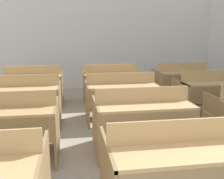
{
  "coord_description": "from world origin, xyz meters",
  "views": [
    {
      "loc": [
        -0.86,
        -0.25,
        1.54
      ],
      "look_at": [
        -0.28,
        3.45,
        0.74
      ],
      "focal_mm": 42.0,
      "sensor_mm": 36.0,
      "label": 1
    }
  ],
  "objects_px": {
    "bench_back_center": "(111,83)",
    "wastepaper_bin": "(207,84)",
    "bench_back_left": "(34,85)",
    "bench_front_center": "(179,167)",
    "bench_third_right": "(211,92)",
    "bench_back_right": "(182,80)",
    "bench_second_left": "(6,125)",
    "bench_second_center": "(142,118)",
    "bench_third_center": "(121,96)",
    "bench_third_left": "(23,99)"
  },
  "relations": [
    {
      "from": "bench_back_left",
      "to": "bench_back_right",
      "type": "height_order",
      "value": "same"
    },
    {
      "from": "bench_back_left",
      "to": "wastepaper_bin",
      "type": "xyz_separation_m",
      "value": [
        4.53,
        0.87,
        -0.29
      ]
    },
    {
      "from": "bench_back_center",
      "to": "bench_third_center",
      "type": "bearing_deg",
      "value": -90.77
    },
    {
      "from": "bench_back_left",
      "to": "bench_front_center",
      "type": "bearing_deg",
      "value": -66.66
    },
    {
      "from": "bench_third_left",
      "to": "bench_back_left",
      "type": "distance_m",
      "value": 1.27
    },
    {
      "from": "bench_front_center",
      "to": "bench_third_left",
      "type": "relative_size",
      "value": 1.0
    },
    {
      "from": "bench_second_left",
      "to": "bench_second_center",
      "type": "height_order",
      "value": "same"
    },
    {
      "from": "bench_second_center",
      "to": "bench_back_center",
      "type": "bearing_deg",
      "value": 90.26
    },
    {
      "from": "bench_second_left",
      "to": "bench_second_center",
      "type": "xyz_separation_m",
      "value": [
        1.69,
        -0.02,
        0.0
      ]
    },
    {
      "from": "bench_back_right",
      "to": "bench_second_left",
      "type": "bearing_deg",
      "value": -142.51
    },
    {
      "from": "bench_third_center",
      "to": "bench_back_right",
      "type": "distance_m",
      "value": 2.17
    },
    {
      "from": "bench_second_left",
      "to": "bench_back_right",
      "type": "height_order",
      "value": "same"
    },
    {
      "from": "bench_third_left",
      "to": "wastepaper_bin",
      "type": "relative_size",
      "value": 3.69
    },
    {
      "from": "bench_back_left",
      "to": "wastepaper_bin",
      "type": "height_order",
      "value": "bench_back_left"
    },
    {
      "from": "bench_back_right",
      "to": "wastepaper_bin",
      "type": "distance_m",
      "value": 1.44
    },
    {
      "from": "bench_front_center",
      "to": "bench_second_left",
      "type": "height_order",
      "value": "same"
    },
    {
      "from": "bench_second_left",
      "to": "bench_third_right",
      "type": "xyz_separation_m",
      "value": [
        3.38,
        1.27,
        0.0
      ]
    },
    {
      "from": "bench_second_center",
      "to": "bench_back_right",
      "type": "height_order",
      "value": "same"
    },
    {
      "from": "bench_third_left",
      "to": "bench_back_center",
      "type": "bearing_deg",
      "value": 36.95
    },
    {
      "from": "bench_second_center",
      "to": "bench_back_left",
      "type": "bearing_deg",
      "value": 123.32
    },
    {
      "from": "bench_front_center",
      "to": "bench_third_right",
      "type": "height_order",
      "value": "same"
    },
    {
      "from": "bench_back_center",
      "to": "wastepaper_bin",
      "type": "distance_m",
      "value": 2.98
    },
    {
      "from": "bench_third_left",
      "to": "bench_back_center",
      "type": "relative_size",
      "value": 1.0
    },
    {
      "from": "bench_third_left",
      "to": "bench_back_right",
      "type": "distance_m",
      "value": 3.64
    },
    {
      "from": "bench_third_left",
      "to": "wastepaper_bin",
      "type": "distance_m",
      "value": 5.02
    },
    {
      "from": "bench_third_right",
      "to": "bench_back_center",
      "type": "bearing_deg",
      "value": 142.93
    },
    {
      "from": "bench_third_center",
      "to": "bench_back_right",
      "type": "bearing_deg",
      "value": 37.31
    },
    {
      "from": "bench_second_left",
      "to": "bench_back_center",
      "type": "xyz_separation_m",
      "value": [
        1.68,
        2.57,
        0.0
      ]
    },
    {
      "from": "bench_back_left",
      "to": "bench_third_left",
      "type": "bearing_deg",
      "value": -90.24
    },
    {
      "from": "bench_third_right",
      "to": "wastepaper_bin",
      "type": "bearing_deg",
      "value": 62.42
    },
    {
      "from": "bench_second_center",
      "to": "bench_back_center",
      "type": "distance_m",
      "value": 2.58
    },
    {
      "from": "bench_back_right",
      "to": "wastepaper_bin",
      "type": "height_order",
      "value": "bench_back_right"
    },
    {
      "from": "bench_third_left",
      "to": "bench_back_right",
      "type": "height_order",
      "value": "same"
    },
    {
      "from": "bench_third_center",
      "to": "bench_back_left",
      "type": "xyz_separation_m",
      "value": [
        -1.67,
        1.28,
        0.0
      ]
    },
    {
      "from": "bench_front_center",
      "to": "wastepaper_bin",
      "type": "bearing_deg",
      "value": 58.89
    },
    {
      "from": "bench_back_center",
      "to": "wastepaper_bin",
      "type": "xyz_separation_m",
      "value": [
        2.84,
        0.87,
        -0.29
      ]
    },
    {
      "from": "bench_front_center",
      "to": "bench_back_left",
      "type": "bearing_deg",
      "value": 113.34
    },
    {
      "from": "bench_second_center",
      "to": "bench_back_right",
      "type": "distance_m",
      "value": 3.12
    },
    {
      "from": "bench_second_center",
      "to": "bench_third_right",
      "type": "distance_m",
      "value": 2.13
    },
    {
      "from": "bench_third_right",
      "to": "bench_second_left",
      "type": "bearing_deg",
      "value": -159.37
    },
    {
      "from": "bench_back_right",
      "to": "wastepaper_bin",
      "type": "xyz_separation_m",
      "value": [
        1.13,
        0.84,
        -0.29
      ]
    },
    {
      "from": "bench_front_center",
      "to": "bench_second_center",
      "type": "height_order",
      "value": "same"
    },
    {
      "from": "bench_third_center",
      "to": "bench_third_right",
      "type": "bearing_deg",
      "value": -0.2
    },
    {
      "from": "bench_second_left",
      "to": "bench_back_right",
      "type": "xyz_separation_m",
      "value": [
        3.39,
        2.6,
        0.0
      ]
    },
    {
      "from": "bench_second_left",
      "to": "wastepaper_bin",
      "type": "height_order",
      "value": "bench_second_left"
    },
    {
      "from": "bench_front_center",
      "to": "bench_third_center",
      "type": "relative_size",
      "value": 1.0
    },
    {
      "from": "bench_third_right",
      "to": "bench_third_center",
      "type": "bearing_deg",
      "value": 179.8
    },
    {
      "from": "bench_second_left",
      "to": "bench_back_center",
      "type": "height_order",
      "value": "same"
    },
    {
      "from": "bench_third_left",
      "to": "bench_front_center",
      "type": "bearing_deg",
      "value": -57.17
    },
    {
      "from": "bench_third_left",
      "to": "bench_third_right",
      "type": "relative_size",
      "value": 1.0
    }
  ]
}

